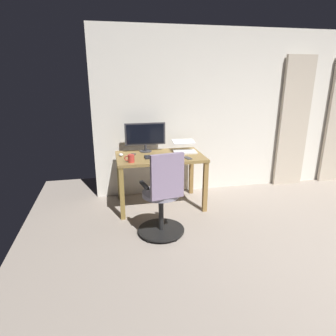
% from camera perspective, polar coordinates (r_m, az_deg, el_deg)
% --- Properties ---
extents(back_room_partition, '(5.80, 0.10, 2.52)m').
position_cam_1_polar(back_room_partition, '(5.22, 19.53, 10.37)').
color(back_room_partition, silver).
rests_on(back_room_partition, ground).
extents(curtain_right_panel, '(0.52, 0.06, 2.14)m').
position_cam_1_polar(curtain_right_panel, '(5.35, 23.34, 8.06)').
color(curtain_right_panel, '#C1B29E').
rests_on(curtain_right_panel, ground).
extents(desk, '(1.22, 0.76, 0.76)m').
position_cam_1_polar(desk, '(4.14, -1.57, 1.12)').
color(desk, olive).
rests_on(desk, ground).
extents(office_chair, '(0.56, 0.56, 1.04)m').
position_cam_1_polar(office_chair, '(3.37, -0.98, -5.97)').
color(office_chair, black).
rests_on(office_chair, ground).
extents(computer_monitor, '(0.59, 0.18, 0.42)m').
position_cam_1_polar(computer_monitor, '(4.28, -4.47, 6.42)').
color(computer_monitor, '#333338').
rests_on(computer_monitor, desk).
extents(computer_keyboard, '(0.42, 0.14, 0.02)m').
position_cam_1_polar(computer_keyboard, '(4.01, -1.57, 2.27)').
color(computer_keyboard, '#232328').
rests_on(computer_keyboard, desk).
extents(laptop, '(0.35, 0.37, 0.15)m').
position_cam_1_polar(laptop, '(4.30, 3.20, 3.93)').
color(laptop, white).
rests_on(laptop, desk).
extents(computer_mouse, '(0.06, 0.10, 0.04)m').
position_cam_1_polar(computer_mouse, '(4.12, -9.15, 2.58)').
color(computer_mouse, white).
rests_on(computer_mouse, desk).
extents(cell_phone_face_up, '(0.10, 0.16, 0.01)m').
position_cam_1_polar(cell_phone_face_up, '(3.97, 3.84, 1.98)').
color(cell_phone_face_up, '#333338').
rests_on(cell_phone_face_up, desk).
extents(cell_phone_by_monitor, '(0.11, 0.16, 0.01)m').
position_cam_1_polar(cell_phone_by_monitor, '(4.14, -6.95, 2.54)').
color(cell_phone_by_monitor, '#333338').
rests_on(cell_phone_by_monitor, desk).
extents(mug_tea, '(0.13, 0.08, 0.10)m').
position_cam_1_polar(mug_tea, '(3.79, -7.26, 1.87)').
color(mug_tea, '#CC3D33').
rests_on(mug_tea, desk).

